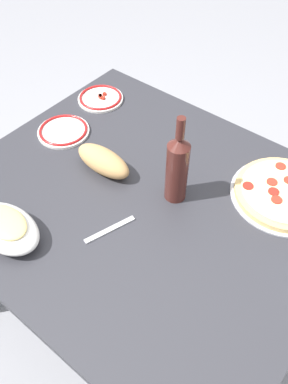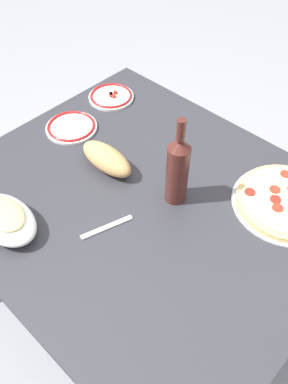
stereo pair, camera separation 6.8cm
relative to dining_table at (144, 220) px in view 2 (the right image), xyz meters
name	(u,v)px [view 2 (the right image)]	position (x,y,z in m)	size (l,w,h in m)	color
ground_plane	(144,304)	(0.00, 0.00, -0.63)	(8.00, 8.00, 0.00)	gray
dining_table	(144,220)	(0.00, 0.00, 0.00)	(1.20, 1.03, 0.75)	#2D2D33
pepperoni_pizza	(286,201)	(0.34, 0.29, 0.13)	(0.34, 0.34, 0.03)	#B7B7BC
baked_pasta_dish	(5,218)	(-0.22, -0.37, 0.16)	(0.24, 0.15, 0.08)	white
wine_bottle	(178,169)	(0.07, 0.07, 0.24)	(0.07, 0.07, 0.31)	#471E19
side_plate_near	(71,127)	(-0.44, 0.07, 0.13)	(0.20, 0.20, 0.02)	white
side_plate_far	(111,96)	(-0.48, 0.31, 0.13)	(0.19, 0.19, 0.02)	white
bread_loaf	(107,159)	(-0.19, 0.02, 0.16)	(0.22, 0.09, 0.08)	tan
fork_left	(107,228)	(0.00, -0.16, 0.12)	(0.17, 0.02, 0.01)	#B7B7BC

